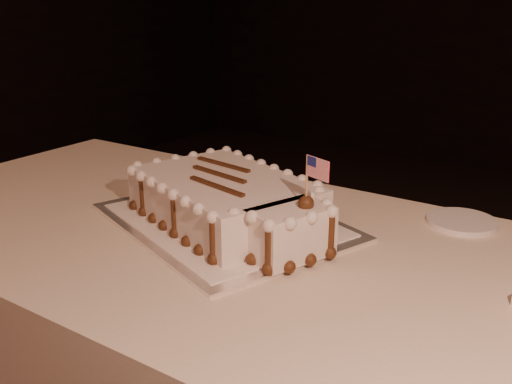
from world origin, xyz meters
The scene contains 4 objects.
cake_board centered at (-0.40, 0.65, 0.75)m, with size 0.51×0.38×0.01m, color white.
doily centered at (-0.40, 0.65, 0.76)m, with size 0.45×0.35×0.00m, color white.
sheet_cake centered at (-0.37, 0.64, 0.81)m, with size 0.51×0.38×0.19m.
side_plate centered at (0.02, 0.92, 0.76)m, with size 0.14×0.14×0.01m, color white.
Camera 1 is at (0.27, -0.24, 1.21)m, focal length 40.00 mm.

